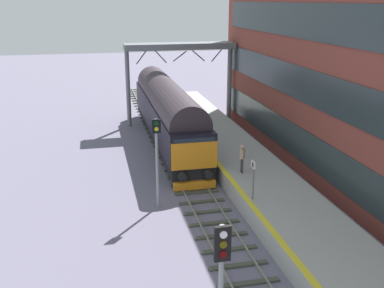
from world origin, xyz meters
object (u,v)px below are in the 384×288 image
object	(u,v)px
signal_post_mid	(157,154)
waiting_passenger	(242,156)
diesel_locomotive	(167,111)
signal_post_near	(221,287)
platform_number_sign	(253,174)

from	to	relation	value
signal_post_mid	waiting_passenger	xyz separation A→B (m)	(5.03, 1.38, -0.96)
signal_post_mid	waiting_passenger	bearing A→B (deg)	15.29
diesel_locomotive	signal_post_near	size ratio (longest dim) A/B	3.69
signal_post_near	waiting_passenger	bearing A→B (deg)	68.99
signal_post_near	signal_post_mid	size ratio (longest dim) A/B	1.04
signal_post_near	waiting_passenger	xyz separation A→B (m)	(5.03, 13.10, -1.18)
platform_number_sign	signal_post_mid	bearing A→B (deg)	153.29
platform_number_sign	waiting_passenger	bearing A→B (deg)	79.74
diesel_locomotive	signal_post_near	distance (m)	22.73
diesel_locomotive	waiting_passenger	world-z (taller)	diesel_locomotive
diesel_locomotive	platform_number_sign	xyz separation A→B (m)	(2.00, -13.07, -0.16)
signal_post_mid	waiting_passenger	world-z (taller)	signal_post_mid
platform_number_sign	signal_post_near	bearing A→B (deg)	-114.72
signal_post_mid	platform_number_sign	bearing A→B (deg)	-26.71
signal_post_near	platform_number_sign	xyz separation A→B (m)	(4.38, 9.52, -0.85)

